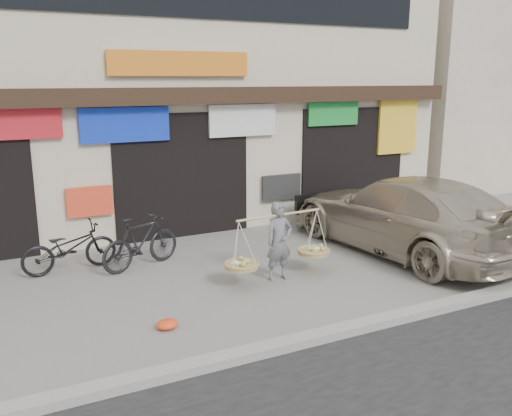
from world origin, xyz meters
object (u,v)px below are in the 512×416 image
street_vendor (279,245)px  bike_1 (141,242)px  bike_0 (69,248)px  suv (403,214)px

street_vendor → bike_1: bearing=136.1°
bike_1 → street_vendor: bearing=-150.2°
street_vendor → bike_1: street_vendor is taller
bike_0 → suv: (6.19, -1.72, 0.32)m
bike_0 → bike_1: (1.21, -0.38, 0.05)m
street_vendor → bike_0: size_ratio=1.20×
street_vendor → suv: bearing=2.4°
street_vendor → bike_0: (-3.18, 2.05, -0.18)m
street_vendor → bike_1: (-1.97, 1.66, -0.13)m
bike_0 → suv: 6.43m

